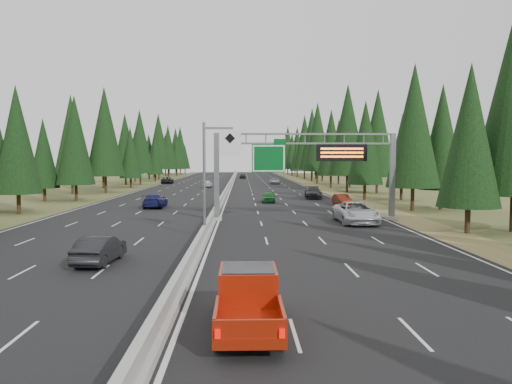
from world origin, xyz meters
TOP-DOWN VIEW (x-y plane):
  - road at (0.00, 80.00)m, footprint 32.00×260.00m
  - shoulder_right at (17.80, 80.00)m, footprint 3.60×260.00m
  - shoulder_left at (-17.80, 80.00)m, footprint 3.60×260.00m
  - median_barrier at (0.00, 80.00)m, footprint 0.70×260.00m
  - sign_gantry at (8.92, 34.88)m, footprint 16.75×0.98m
  - hov_sign_pole at (0.58, 24.97)m, footprint 2.80×0.50m
  - tree_row_right at (21.88, 77.10)m, footprint 11.50×242.73m
  - tree_row_left at (-21.82, 75.61)m, footprint 11.92×244.45m
  - silver_minivan at (12.37, 32.53)m, footprint 3.13×6.67m
  - red_pickup at (2.82, 6.45)m, footprint 2.00×5.59m
  - car_ahead_green at (6.03, 53.67)m, footprint 1.90×4.13m
  - car_ahead_dkred at (14.50, 49.11)m, footprint 1.76×4.17m
  - car_ahead_dkgrey at (12.66, 60.20)m, footprint 2.72×5.77m
  - car_ahead_white at (9.94, 101.93)m, footprint 2.37×4.82m
  - car_ahead_far at (2.84, 135.43)m, footprint 1.99×4.26m
  - car_onc_near at (-4.84, 16.44)m, footprint 1.85×4.54m
  - car_onc_blue at (-7.26, 47.16)m, footprint 2.27×5.50m
  - car_onc_white at (-4.19, 88.51)m, footprint 1.91×4.34m
  - car_onc_far at (-14.50, 105.18)m, footprint 2.83×5.62m

SIDE VIEW (x-z plane):
  - shoulder_right at x=17.80m, z-range 0.00..0.06m
  - shoulder_left at x=-17.80m, z-range 0.00..0.06m
  - road at x=0.00m, z-range 0.00..0.08m
  - median_barrier at x=0.00m, z-range -0.01..0.84m
  - car_ahead_white at x=9.94m, z-range 0.08..1.40m
  - car_ahead_dkred at x=14.50m, z-range 0.08..1.42m
  - car_ahead_green at x=6.03m, z-range 0.08..1.45m
  - car_ahead_far at x=2.84m, z-range 0.08..1.49m
  - car_onc_white at x=-4.19m, z-range 0.08..1.53m
  - car_onc_near at x=-4.84m, z-range 0.08..1.54m
  - car_onc_far at x=-14.50m, z-range 0.08..1.60m
  - car_onc_blue at x=-7.26m, z-range 0.08..1.67m
  - car_ahead_dkgrey at x=12.66m, z-range 0.08..1.71m
  - silver_minivan at x=12.37m, z-range 0.08..1.92m
  - red_pickup at x=2.82m, z-range 0.18..2.00m
  - hov_sign_pole at x=0.58m, z-range 0.72..8.72m
  - sign_gantry at x=8.92m, z-range 1.37..9.17m
  - tree_row_left at x=-21.82m, z-range -0.22..18.48m
  - tree_row_right at x=21.88m, z-range -0.13..18.67m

